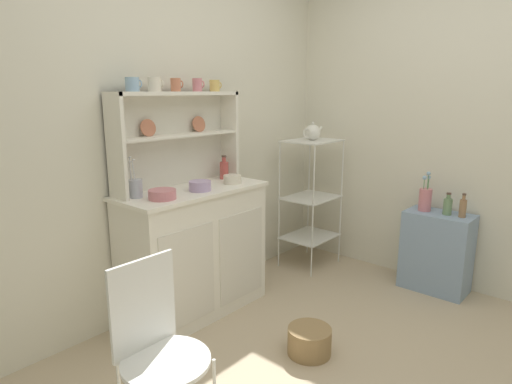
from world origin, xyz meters
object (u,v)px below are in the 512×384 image
(bakers_rack, at_px, (311,191))
(utensil_jar, at_px, (136,188))
(porcelain_teapot, at_px, (313,132))
(oil_bottle, at_px, (448,206))
(wire_chair, at_px, (156,341))
(bowl_mixing_large, at_px, (162,194))
(flower_vase, at_px, (425,199))
(side_shelf_blue, at_px, (436,252))
(vinegar_bottle, at_px, (463,208))
(hutch_shelf_unit, at_px, (175,131))
(jam_bottle, at_px, (224,169))
(floor_basket, at_px, (309,341))
(cup_sky_0, at_px, (132,84))
(hutch_cabinet, at_px, (195,250))

(bakers_rack, distance_m, utensil_jar, 1.64)
(utensil_jar, relative_size, porcelain_teapot, 1.14)
(utensil_jar, distance_m, oil_bottle, 2.23)
(wire_chair, xyz_separation_m, bowl_mixing_large, (0.61, 0.74, 0.39))
(bakers_rack, relative_size, flower_vase, 3.59)
(side_shelf_blue, xyz_separation_m, utensil_jar, (-1.83, 1.20, 0.63))
(wire_chair, bearing_deg, vinegar_bottle, -20.47)
(hutch_shelf_unit, distance_m, jam_bottle, 0.49)
(flower_vase, bearing_deg, oil_bottle, -89.90)
(hutch_shelf_unit, xyz_separation_m, flower_vase, (1.44, -1.17, -0.54))
(floor_basket, relative_size, oil_bottle, 1.54)
(bakers_rack, bearing_deg, porcelain_teapot, -180.00)
(hutch_shelf_unit, distance_m, cup_sky_0, 0.45)
(hutch_shelf_unit, relative_size, oil_bottle, 5.75)
(floor_basket, height_order, oil_bottle, oil_bottle)
(jam_bottle, xyz_separation_m, utensil_jar, (-0.76, -0.01, -0.01))
(hutch_shelf_unit, relative_size, bowl_mixing_large, 5.82)
(utensil_jar, bearing_deg, hutch_cabinet, -11.59)
(cup_sky_0, relative_size, oil_bottle, 0.57)
(bakers_rack, xyz_separation_m, vinegar_bottle, (0.21, -1.17, 0.01))
(wire_chair, relative_size, oil_bottle, 5.11)
(wire_chair, distance_m, flower_vase, 2.37)
(vinegar_bottle, bearing_deg, hutch_shelf_unit, 135.08)
(hutch_shelf_unit, distance_m, oil_bottle, 2.05)
(hutch_cabinet, distance_m, floor_basket, 0.96)
(hutch_cabinet, height_order, wire_chair, hutch_cabinet)
(hutch_cabinet, relative_size, oil_bottle, 6.17)
(cup_sky_0, height_order, bowl_mixing_large, cup_sky_0)
(side_shelf_blue, xyz_separation_m, flower_vase, (-0.00, 0.12, 0.40))
(cup_sky_0, relative_size, jam_bottle, 0.55)
(bowl_mixing_large, distance_m, porcelain_teapot, 1.55)
(hutch_cabinet, xyz_separation_m, vinegar_bottle, (1.45, -1.28, 0.23))
(wire_chair, height_order, bowl_mixing_large, bowl_mixing_large)
(hutch_shelf_unit, height_order, cup_sky_0, cup_sky_0)
(hutch_shelf_unit, relative_size, porcelain_teapot, 4.34)
(floor_basket, distance_m, bowl_mixing_large, 1.22)
(bakers_rack, distance_m, cup_sky_0, 1.80)
(flower_vase, bearing_deg, cup_sky_0, 147.55)
(oil_bottle, bearing_deg, side_shelf_blue, 90.00)
(side_shelf_blue, height_order, vinegar_bottle, vinegar_bottle)
(bowl_mixing_large, distance_m, utensil_jar, 0.17)
(hutch_shelf_unit, distance_m, vinegar_bottle, 2.12)
(wire_chair, bearing_deg, oil_bottle, -17.98)
(hutch_cabinet, height_order, bowl_mixing_large, bowl_mixing_large)
(bowl_mixing_large, xyz_separation_m, porcelain_teapot, (1.53, -0.03, 0.26))
(vinegar_bottle, bearing_deg, bowl_mixing_large, 145.35)
(bakers_rack, xyz_separation_m, porcelain_teapot, (-0.00, -0.00, 0.50))
(jam_bottle, xyz_separation_m, oil_bottle, (1.07, -1.26, -0.27))
(bowl_mixing_large, xyz_separation_m, vinegar_bottle, (1.74, -1.21, -0.22))
(flower_vase, bearing_deg, porcelain_teapot, 103.46)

